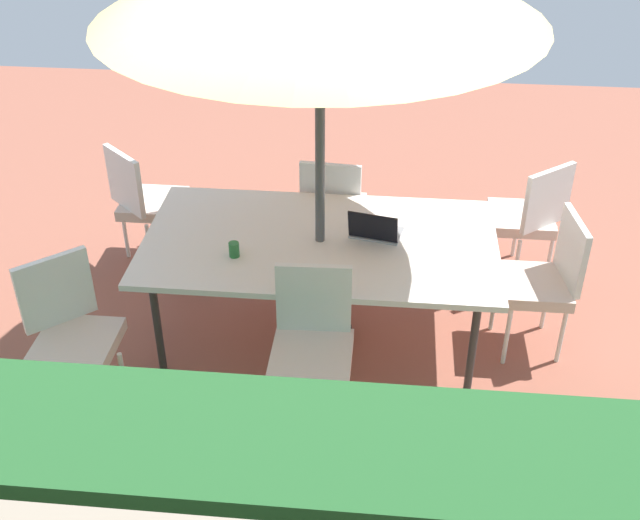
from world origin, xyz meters
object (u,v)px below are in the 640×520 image
Objects in this scene: chair_west at (544,277)px; chair_southeast at (145,199)px; chair_south at (333,207)px; laptop at (375,230)px; cup at (234,250)px; chair_northeast at (71,330)px; dining_table at (320,246)px; chair_southwest at (528,214)px; chair_north at (312,341)px.

chair_west and chair_southeast have the same top height.
chair_south is 0.85m from laptop.
chair_northeast is at bearing 32.07° from cup.
chair_west reaches higher than dining_table.
chair_southwest is (-1.45, -0.85, -0.17)m from dining_table.
chair_northeast is at bearing -9.04° from chair_southwest.
chair_northeast reaches higher than cup.
chair_south is (-1.42, -0.01, 0.00)m from chair_southeast.
chair_south is (1.43, -0.78, 0.00)m from chair_west.
chair_southeast is 1.00× the size of chair_south.
chair_southeast is 2.69× the size of laptop.
chair_north is 1.57m from chair_south.
chair_northeast is at bearing 132.67° from chair_southeast.
chair_southwest is at bearing -11.56° from chair_northeast.
chair_northeast is (-0.01, 1.60, 0.00)m from chair_southeast.
dining_table is 1.69m from chair_southwest.
laptop is 3.81× the size of cup.
laptop reaches higher than chair_northeast.
chair_southeast reaches higher than dining_table.
chair_southeast is at bearing -49.51° from cup.
chair_west is 1.63m from chair_south.
chair_north is 10.26× the size of cup.
chair_west and chair_northeast have the same top height.
chair_northeast is at bearing 29.66° from dining_table.
laptop is (-0.35, -0.07, 0.09)m from dining_table.
chair_southeast is 2.85m from chair_southwest.
chair_west is at bearing -178.71° from dining_table.
chair_south reaches higher than cup.
chair_southwest is at bearing -173.72° from chair_south.
chair_west is at bearing 156.24° from chair_south.
chair_southeast is at bearing 48.79° from chair_northeast.
dining_table is at bearing -11.92° from chair_northeast.
dining_table is 2.31× the size of chair_north.
cup is at bearing 25.19° from dining_table.
chair_north is 1.42m from chair_northeast.
laptop is 0.91m from cup.
laptop is at bearing 118.81° from chair_south.
cup reaches higher than dining_table.
chair_southeast is (2.85, -0.77, 0.00)m from chair_west.
dining_table is at bearing -96.95° from chair_west.
chair_northeast is (1.39, 0.79, -0.17)m from dining_table.
dining_table is 1.63m from chair_southeast.
chair_southeast is at bearing -38.22° from chair_southwest.
chair_north is (-0.03, 0.76, -0.17)m from dining_table.
laptop is (-1.75, 0.73, 0.27)m from chair_southeast.
chair_southeast is at bearing -10.71° from laptop.
chair_south is at bearing -137.33° from chair_southeast.
laptop reaches higher than dining_table.
chair_southwest is (-1.43, -0.03, 0.00)m from chair_south.
chair_north is 0.79m from cup.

